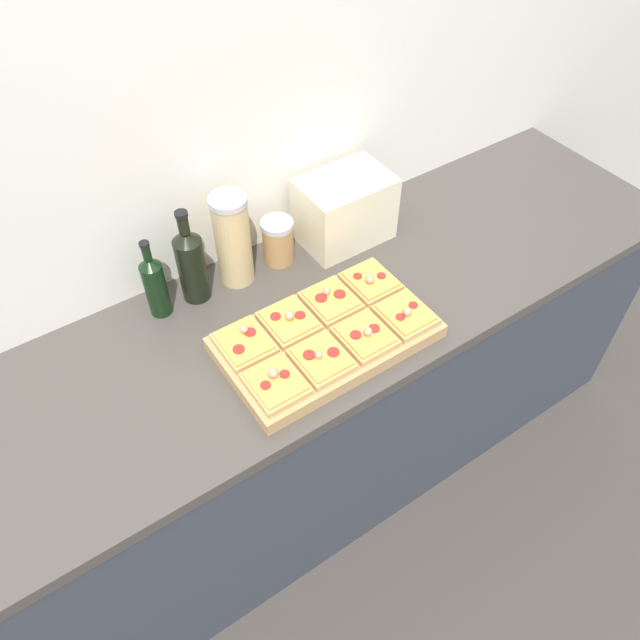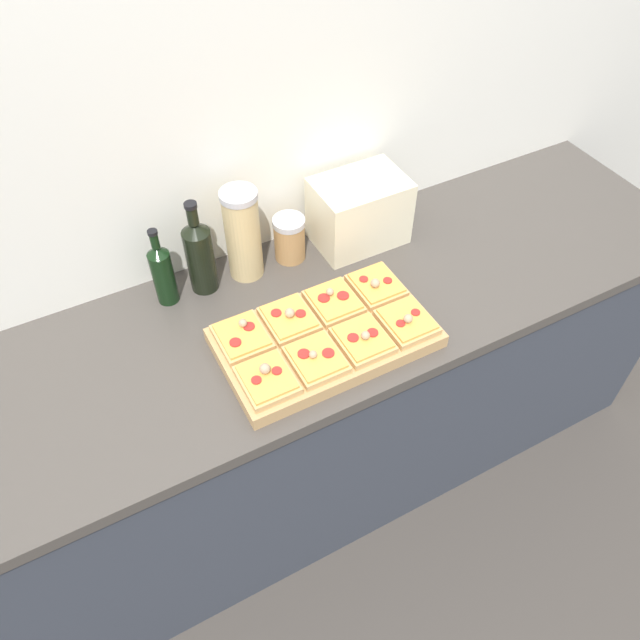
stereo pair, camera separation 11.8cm
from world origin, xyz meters
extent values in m
plane|color=#3D3833|center=(0.00, 0.00, 0.00)|extent=(12.00, 12.00, 0.00)
cube|color=silver|center=(0.00, 0.68, 1.25)|extent=(6.00, 0.06, 2.50)
cube|color=#333842|center=(0.00, 0.32, 0.43)|extent=(2.60, 0.64, 0.86)
cube|color=#423D38|center=(0.00, 0.32, 0.88)|extent=(2.63, 0.67, 0.04)
cube|color=tan|center=(0.04, 0.19, 0.92)|extent=(0.56, 0.33, 0.04)
cube|color=tan|center=(-0.16, 0.27, 0.95)|extent=(0.13, 0.14, 0.02)
cube|color=gold|center=(-0.16, 0.27, 0.96)|extent=(0.11, 0.13, 0.01)
cylinder|color=maroon|center=(-0.19, 0.25, 0.97)|extent=(0.03, 0.03, 0.00)
cylinder|color=maroon|center=(-0.14, 0.28, 0.97)|extent=(0.03, 0.03, 0.00)
sphere|color=tan|center=(-0.15, 0.29, 0.98)|extent=(0.02, 0.02, 0.02)
cube|color=tan|center=(-0.03, 0.27, 0.95)|extent=(0.13, 0.14, 0.02)
cube|color=gold|center=(-0.03, 0.27, 0.96)|extent=(0.11, 0.13, 0.01)
cylinder|color=maroon|center=(-0.06, 0.29, 0.97)|extent=(0.03, 0.03, 0.00)
cylinder|color=maroon|center=(0.00, 0.26, 0.97)|extent=(0.03, 0.03, 0.00)
sphere|color=tan|center=(-0.03, 0.27, 0.98)|extent=(0.03, 0.03, 0.03)
cube|color=tan|center=(0.11, 0.27, 0.95)|extent=(0.13, 0.14, 0.02)
cube|color=gold|center=(0.11, 0.27, 0.96)|extent=(0.11, 0.13, 0.01)
cylinder|color=maroon|center=(0.08, 0.28, 0.97)|extent=(0.03, 0.03, 0.00)
cylinder|color=maroon|center=(0.13, 0.27, 0.97)|extent=(0.03, 0.03, 0.00)
sphere|color=tan|center=(0.10, 0.29, 0.98)|extent=(0.02, 0.02, 0.02)
cube|color=tan|center=(0.24, 0.27, 0.95)|extent=(0.13, 0.14, 0.02)
cube|color=gold|center=(0.24, 0.27, 0.96)|extent=(0.11, 0.13, 0.01)
cylinder|color=maroon|center=(0.21, 0.30, 0.97)|extent=(0.02, 0.02, 0.00)
cylinder|color=maroon|center=(0.27, 0.26, 0.97)|extent=(0.02, 0.02, 0.00)
sphere|color=tan|center=(0.23, 0.26, 0.98)|extent=(0.03, 0.03, 0.03)
cube|color=tan|center=(-0.16, 0.12, 0.95)|extent=(0.13, 0.14, 0.02)
cube|color=gold|center=(-0.16, 0.12, 0.96)|extent=(0.11, 0.13, 0.01)
cylinder|color=maroon|center=(-0.19, 0.12, 0.97)|extent=(0.03, 0.03, 0.00)
cylinder|color=maroon|center=(-0.14, 0.12, 0.97)|extent=(0.03, 0.03, 0.00)
sphere|color=tan|center=(-0.16, 0.13, 0.98)|extent=(0.03, 0.03, 0.03)
cube|color=tan|center=(-0.03, 0.12, 0.95)|extent=(0.13, 0.14, 0.02)
cube|color=gold|center=(-0.03, 0.12, 0.96)|extent=(0.11, 0.13, 0.01)
cylinder|color=maroon|center=(-0.05, 0.13, 0.97)|extent=(0.03, 0.03, 0.00)
cylinder|color=maroon|center=(0.00, 0.11, 0.97)|extent=(0.03, 0.03, 0.00)
sphere|color=tan|center=(-0.04, 0.12, 0.98)|extent=(0.02, 0.02, 0.02)
cube|color=tan|center=(0.11, 0.12, 0.95)|extent=(0.13, 0.14, 0.02)
cube|color=gold|center=(0.11, 0.12, 0.96)|extent=(0.11, 0.13, 0.01)
cylinder|color=maroon|center=(0.08, 0.12, 0.97)|extent=(0.03, 0.03, 0.00)
cylinder|color=maroon|center=(0.13, 0.11, 0.97)|extent=(0.03, 0.03, 0.00)
sphere|color=tan|center=(0.11, 0.11, 0.98)|extent=(0.02, 0.02, 0.02)
cube|color=tan|center=(0.24, 0.12, 0.95)|extent=(0.13, 0.14, 0.02)
cube|color=gold|center=(0.24, 0.12, 0.96)|extent=(0.11, 0.13, 0.01)
cylinder|color=maroon|center=(0.21, 0.11, 0.97)|extent=(0.02, 0.02, 0.00)
cylinder|color=maroon|center=(0.27, 0.12, 0.97)|extent=(0.02, 0.02, 0.00)
sphere|color=tan|center=(0.23, 0.11, 0.98)|extent=(0.02, 0.02, 0.02)
cylinder|color=black|center=(-0.28, 0.55, 0.98)|extent=(0.06, 0.06, 0.17)
cone|color=black|center=(-0.28, 0.55, 1.08)|extent=(0.06, 0.06, 0.02)
cylinder|color=black|center=(-0.28, 0.55, 1.11)|extent=(0.02, 0.02, 0.04)
cylinder|color=black|center=(-0.28, 0.55, 1.14)|extent=(0.03, 0.03, 0.01)
cylinder|color=black|center=(-0.17, 0.55, 1.00)|extent=(0.08, 0.08, 0.20)
cone|color=black|center=(-0.17, 0.55, 1.11)|extent=(0.08, 0.08, 0.03)
cylinder|color=black|center=(-0.17, 0.55, 1.15)|extent=(0.03, 0.03, 0.05)
cylinder|color=black|center=(-0.17, 0.55, 1.19)|extent=(0.03, 0.03, 0.01)
cylinder|color=tan|center=(-0.03, 0.55, 1.03)|extent=(0.10, 0.10, 0.27)
cylinder|color=#B2B2B7|center=(-0.03, 0.55, 1.17)|extent=(0.10, 0.10, 0.02)
cylinder|color=#AD7F4C|center=(0.11, 0.55, 0.96)|extent=(0.09, 0.09, 0.12)
cylinder|color=#B2B2B7|center=(0.11, 0.55, 1.03)|extent=(0.10, 0.10, 0.02)
cube|color=beige|center=(0.33, 0.53, 1.00)|extent=(0.27, 0.19, 0.21)
cube|color=black|center=(0.33, 0.44, 1.07)|extent=(0.22, 0.01, 0.06)
cube|color=black|center=(0.48, 0.53, 1.01)|extent=(0.02, 0.02, 0.02)
camera|label=1|loc=(-0.58, -0.69, 2.16)|focal=35.00mm
camera|label=2|loc=(-0.48, -0.75, 2.16)|focal=35.00mm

